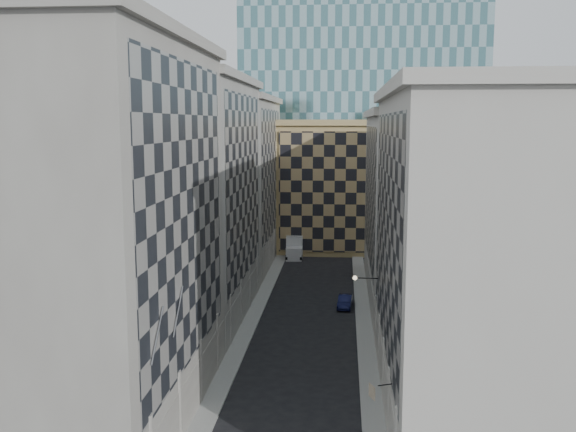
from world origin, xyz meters
The scene contains 14 objects.
sidewalk_west centered at (-5.25, 30.00, 0.07)m, with size 1.50×100.00×0.15m, color gray.
sidewalk_east centered at (5.25, 30.00, 0.07)m, with size 1.50×100.00×0.15m, color gray.
bldg_left_a centered at (-10.88, 11.00, 11.82)m, with size 10.80×22.80×23.70m.
bldg_left_b centered at (-10.88, 33.00, 11.32)m, with size 10.80×22.80×22.70m.
bldg_left_c centered at (-10.88, 55.00, 10.83)m, with size 10.80×22.80×21.70m.
bldg_right_a centered at (10.88, 15.00, 10.32)m, with size 10.80×26.80×20.70m.
bldg_right_b centered at (10.89, 42.00, 9.85)m, with size 10.80×28.80×19.70m.
tan_block centered at (2.00, 67.90, 9.44)m, with size 16.80×14.80×18.80m.
church_tower centered at (0.00, 82.00, 26.95)m, with size 7.20×7.20×51.50m.
flagpoles_left centered at (-5.90, 6.00, 8.00)m, with size 0.10×6.33×2.33m.
bracket_lamp centered at (4.38, 24.00, 6.20)m, with size 1.98×0.36×0.36m.
box_truck centered at (-3.42, 60.60, 1.31)m, with size 2.44×5.56×3.01m.
dark_car centered at (3.50, 36.78, 0.63)m, with size 1.33×3.82×1.26m, color #0F1339.
shop_sign centered at (4.96, 7.75, 3.83)m, with size 1.27×0.71×0.82m.
Camera 1 is at (3.20, -25.89, 18.42)m, focal length 40.00 mm.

